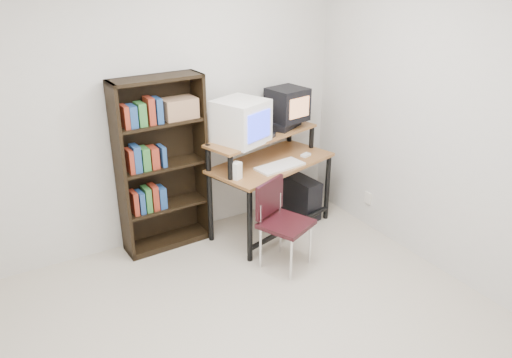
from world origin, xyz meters
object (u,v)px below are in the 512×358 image
crt_tv (287,104)px  pc_tower (301,197)px  bookshelf (161,162)px  crt_monitor (241,122)px  school_chair (280,216)px  computer_desk (270,165)px

crt_tv → pc_tower: bearing=-49.2°
crt_tv → bookshelf: bearing=166.8°
crt_monitor → school_chair: (0.03, -0.63, -0.69)m
pc_tower → crt_monitor: bearing=178.2°
computer_desk → crt_tv: size_ratio=3.44×
crt_monitor → bookshelf: size_ratio=0.33×
crt_tv → school_chair: size_ratio=0.50×
crt_tv → crt_monitor: bearing=-175.8°
school_chair → bookshelf: (-0.73, 0.86, 0.36)m
computer_desk → pc_tower: (0.44, 0.08, -0.48)m
computer_desk → crt_tv: 0.63m
pc_tower → bookshelf: (-1.44, 0.18, 0.62)m
crt_tv → bookshelf: 1.37m
pc_tower → school_chair: bearing=-141.7°
pc_tower → bookshelf: bookshelf is taller
crt_monitor → school_chair: 0.93m
computer_desk → bookshelf: bookshelf is taller
crt_tv → pc_tower: crt_tv is taller
computer_desk → crt_monitor: bearing=158.6°
computer_desk → crt_tv: (0.31, 0.18, 0.52)m
crt_monitor → bookshelf: (-0.70, 0.23, -0.33)m
crt_tv → pc_tower: (0.13, -0.11, -1.00)m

